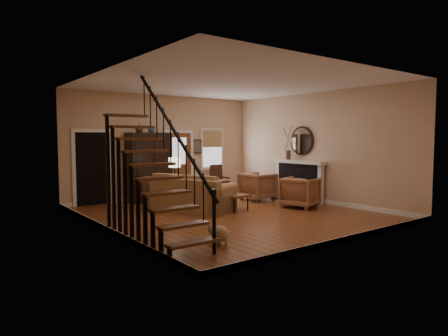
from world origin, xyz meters
TOP-DOWN VIEW (x-y plane):
  - room at (-0.41, 1.76)m, footprint 7.00×7.33m
  - staircase at (-2.78, -1.30)m, footprint 0.94×2.80m
  - fireplace at (3.13, 0.50)m, footprint 0.33×1.95m
  - armoire at (-0.70, 3.15)m, footprint 1.30×0.60m
  - vase_a at (-1.05, 3.05)m, footprint 0.24×0.24m
  - vase_b at (-0.65, 3.05)m, footprint 0.20×0.20m
  - sofa at (-0.57, 1.07)m, footprint 1.85×2.58m
  - coffee_table at (0.32, 0.54)m, footprint 0.82×1.22m
  - bowl at (0.37, 0.69)m, footprint 0.39×0.39m
  - books at (0.20, 0.24)m, footprint 0.21×0.28m
  - armchair_left at (2.17, -0.39)m, footprint 1.17×1.15m
  - armchair_right at (2.14, 1.35)m, footprint 0.98×0.95m
  - floor_lamp at (-0.73, 1.55)m, footprint 0.43×0.43m
  - side_chair at (1.85, 2.95)m, footprint 0.54×0.54m
  - dog at (-1.94, -2.17)m, footprint 0.30×0.49m

SIDE VIEW (x-z plane):
  - dog at x=-1.94m, z-range 0.00..0.35m
  - coffee_table at x=0.32m, z-range 0.00..0.44m
  - armchair_left at x=2.17m, z-range 0.00..0.85m
  - armchair_right at x=2.14m, z-range 0.00..0.86m
  - sofa at x=-0.57m, z-range 0.00..0.88m
  - books at x=0.20m, z-range 0.44..0.49m
  - bowl at x=0.37m, z-range 0.44..0.53m
  - side_chair at x=1.85m, z-range 0.00..1.02m
  - floor_lamp at x=-0.73m, z-range 0.00..1.40m
  - fireplace at x=3.13m, z-range -0.41..1.89m
  - armoire at x=-0.70m, z-range 0.00..2.10m
  - room at x=-0.41m, z-range -0.14..3.16m
  - staircase at x=-2.78m, z-range 0.00..3.20m
  - vase_b at x=-0.65m, z-range 2.10..2.31m
  - vase_a at x=-1.05m, z-range 2.10..2.35m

